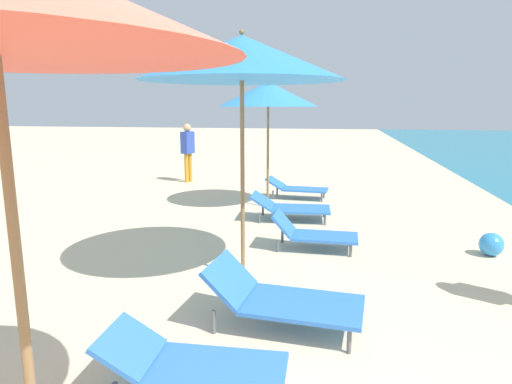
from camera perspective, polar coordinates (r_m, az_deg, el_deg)
lounger_nearest_shoreside at (r=3.43m, az=-8.30°, el=-20.96°), size 1.34×0.58×0.50m
umbrella_second at (r=5.27m, az=-1.84°, el=16.79°), size 2.38×2.38×2.93m
lounger_second_shoreside at (r=6.59m, az=7.26°, el=-5.24°), size 1.25×0.59×0.54m
lounger_second_inland at (r=4.33m, az=3.20°, el=-13.38°), size 1.52×0.84×0.61m
umbrella_farthest at (r=9.11m, az=1.57°, el=12.45°), size 2.02×2.02×2.62m
lounger_farthest_shoreside at (r=10.15m, az=5.21°, el=0.57°), size 1.42×0.67×0.47m
lounger_farthest_inland at (r=8.22m, az=4.34°, el=-1.88°), size 1.48×0.77×0.49m
person_walking_near at (r=12.41m, az=-8.77°, el=5.74°), size 0.32×0.41×1.61m
beach_ball at (r=7.11m, az=27.99°, el=-5.97°), size 0.33×0.33×0.33m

